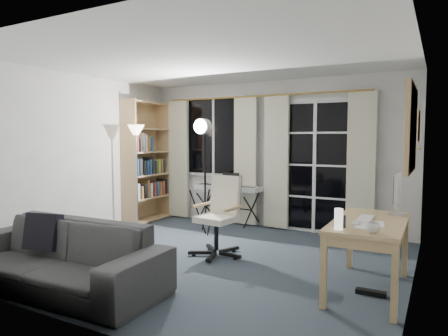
# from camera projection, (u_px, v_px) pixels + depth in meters

# --- Properties ---
(floor) EXTENTS (4.50, 4.00, 0.02)m
(floor) POSITION_uv_depth(u_px,v_px,m) (209.00, 259.00, 4.89)
(floor) COLOR #35414D
(floor) RESTS_ON ground
(window) EXTENTS (1.20, 0.08, 1.40)m
(window) POSITION_uv_depth(u_px,v_px,m) (214.00, 136.00, 7.00)
(window) COLOR white
(window) RESTS_ON floor
(french_door) EXTENTS (1.32, 0.09, 2.11)m
(french_door) POSITION_uv_depth(u_px,v_px,m) (315.00, 167.00, 6.18)
(french_door) COLOR white
(french_door) RESTS_ON floor
(curtains) EXTENTS (3.60, 0.07, 2.13)m
(curtains) POSITION_uv_depth(u_px,v_px,m) (260.00, 161.00, 6.52)
(curtains) COLOR gold
(curtains) RESTS_ON floor
(bookshelf) EXTENTS (0.35, 0.99, 2.11)m
(bookshelf) POSITION_uv_depth(u_px,v_px,m) (144.00, 165.00, 7.02)
(bookshelf) COLOR tan
(bookshelf) RESTS_ON floor
(torchiere_lamp) EXTENTS (0.34, 0.34, 1.68)m
(torchiere_lamp) POSITION_uv_depth(u_px,v_px,m) (136.00, 146.00, 6.32)
(torchiere_lamp) COLOR #B2B2B7
(torchiere_lamp) RESTS_ON floor
(keyboard_piano) EXTENTS (1.16, 0.58, 0.83)m
(keyboard_piano) POSITION_uv_depth(u_px,v_px,m) (228.00, 189.00, 6.63)
(keyboard_piano) COLOR black
(keyboard_piano) RESTS_ON floor
(studio_light) EXTENTS (0.32, 0.36, 1.80)m
(studio_light) POSITION_uv_depth(u_px,v_px,m) (203.00, 140.00, 6.02)
(studio_light) COLOR black
(studio_light) RESTS_ON floor
(office_chair) EXTENTS (0.68, 0.69, 1.00)m
(office_chair) POSITION_uv_depth(u_px,v_px,m) (222.00, 208.00, 5.05)
(office_chair) COLOR black
(office_chair) RESTS_ON floor
(desk) EXTENTS (0.65, 1.29, 0.69)m
(desk) POSITION_uv_depth(u_px,v_px,m) (369.00, 229.00, 3.81)
(desk) COLOR tan
(desk) RESTS_ON floor
(monitor) EXTENTS (0.17, 0.49, 0.43)m
(monitor) POSITION_uv_depth(u_px,v_px,m) (397.00, 190.00, 4.09)
(monitor) COLOR silver
(monitor) RESTS_ON desk
(desk_clutter) EXTENTS (0.40, 0.78, 0.87)m
(desk_clutter) POSITION_uv_depth(u_px,v_px,m) (359.00, 240.00, 3.65)
(desk_clutter) COLOR white
(desk_clutter) RESTS_ON desk
(mug) EXTENTS (0.11, 0.09, 0.11)m
(mug) POSITION_uv_depth(u_px,v_px,m) (373.00, 226.00, 3.32)
(mug) COLOR silver
(mug) RESTS_ON desk
(wall_mirror) EXTENTS (0.04, 0.94, 0.74)m
(wall_mirror) POSITION_uv_depth(u_px,v_px,m) (411.00, 129.00, 3.40)
(wall_mirror) COLOR tan
(wall_mirror) RESTS_ON floor
(framed_print) EXTENTS (0.03, 0.42, 0.32)m
(framed_print) POSITION_uv_depth(u_px,v_px,m) (417.00, 126.00, 4.19)
(framed_print) COLOR tan
(framed_print) RESTS_ON floor
(wall_shelf) EXTENTS (0.16, 0.30, 0.18)m
(wall_shelf) POSITION_uv_depth(u_px,v_px,m) (413.00, 144.00, 4.67)
(wall_shelf) COLOR tan
(wall_shelf) RESTS_ON floor
(sofa) EXTENTS (2.24, 0.73, 0.87)m
(sofa) POSITION_uv_depth(u_px,v_px,m) (57.00, 245.00, 3.88)
(sofa) COLOR #28292A
(sofa) RESTS_ON floor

